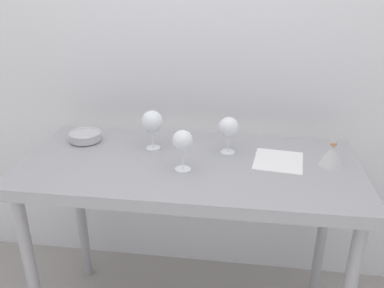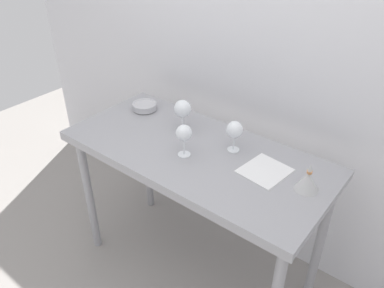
# 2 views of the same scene
# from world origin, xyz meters

# --- Properties ---
(back_wall) EXTENTS (3.80, 0.04, 2.60)m
(back_wall) POSITION_xyz_m (0.00, 0.49, 1.30)
(back_wall) COLOR silver
(back_wall) RESTS_ON ground_plane
(steel_counter) EXTENTS (1.40, 0.65, 0.90)m
(steel_counter) POSITION_xyz_m (0.00, -0.01, 0.79)
(steel_counter) COLOR #95959A
(steel_counter) RESTS_ON ground_plane
(wine_glass_far_left) EXTENTS (0.10, 0.10, 0.18)m
(wine_glass_far_left) POSITION_xyz_m (-0.18, 0.11, 1.02)
(wine_glass_far_left) COLOR white
(wine_glass_far_left) RESTS_ON steel_counter
(wine_glass_near_center) EXTENTS (0.08, 0.08, 0.17)m
(wine_glass_near_center) POSITION_xyz_m (-0.02, -0.08, 1.02)
(wine_glass_near_center) COLOR white
(wine_glass_near_center) RESTS_ON steel_counter
(wine_glass_far_right) EXTENTS (0.09, 0.09, 0.16)m
(wine_glass_far_right) POSITION_xyz_m (0.15, 0.11, 1.02)
(wine_glass_far_right) COLOR white
(wine_glass_far_right) RESTS_ON steel_counter
(tasting_sheet_upper) EXTENTS (0.22, 0.24, 0.00)m
(tasting_sheet_upper) POSITION_xyz_m (0.37, 0.05, 0.90)
(tasting_sheet_upper) COLOR white
(tasting_sheet_upper) RESTS_ON steel_counter
(tasting_bowl) EXTENTS (0.15, 0.15, 0.05)m
(tasting_bowl) POSITION_xyz_m (-0.51, 0.15, 0.92)
(tasting_bowl) COLOR #4C4C4C
(tasting_bowl) RESTS_ON steel_counter
(decanter_funnel) EXTENTS (0.11, 0.11, 0.14)m
(decanter_funnel) POSITION_xyz_m (0.58, 0.05, 0.94)
(decanter_funnel) COLOR #B8B8B8
(decanter_funnel) RESTS_ON steel_counter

